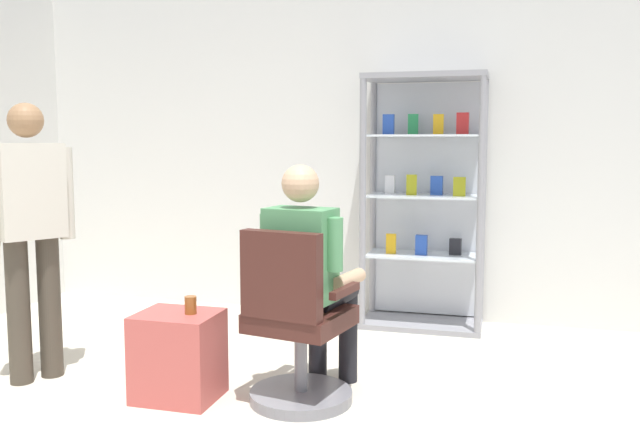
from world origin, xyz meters
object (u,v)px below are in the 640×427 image
object	(u,v)px
display_cabinet_main	(425,200)
standing_customer	(30,224)
office_chair	(296,333)
tea_glass	(191,305)
storage_crate	(178,356)
seated_shopkeeper	(310,269)

from	to	relation	value
display_cabinet_main	standing_customer	distance (m)	2.76
office_chair	tea_glass	bearing A→B (deg)	-172.43
storage_crate	standing_customer	bearing A→B (deg)	177.17
seated_shopkeeper	tea_glass	world-z (taller)	seated_shopkeeper
display_cabinet_main	office_chair	bearing A→B (deg)	-104.39
storage_crate	display_cabinet_main	bearing A→B (deg)	59.34
standing_customer	tea_glass	bearing A→B (deg)	-2.31
seated_shopkeeper	tea_glass	bearing A→B (deg)	-158.66
display_cabinet_main	storage_crate	distance (m)	2.30
display_cabinet_main	storage_crate	xyz separation A→B (m)	(-1.11, -1.87, -0.73)
office_chair	seated_shopkeeper	world-z (taller)	seated_shopkeeper
seated_shopkeeper	standing_customer	size ratio (longest dim) A/B	0.79
tea_glass	office_chair	bearing A→B (deg)	7.57
display_cabinet_main	tea_glass	xyz separation A→B (m)	(-1.03, -1.87, -0.44)
display_cabinet_main	tea_glass	size ratio (longest dim) A/B	19.72
office_chair	storage_crate	bearing A→B (deg)	-172.85
seated_shopkeeper	standing_customer	xyz separation A→B (m)	(-1.64, -0.19, 0.22)
seated_shopkeeper	display_cabinet_main	bearing A→B (deg)	75.29
seated_shopkeeper	standing_customer	world-z (taller)	standing_customer
office_chair	standing_customer	bearing A→B (deg)	-178.77
display_cabinet_main	seated_shopkeeper	size ratio (longest dim) A/B	1.47
tea_glass	standing_customer	distance (m)	1.11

